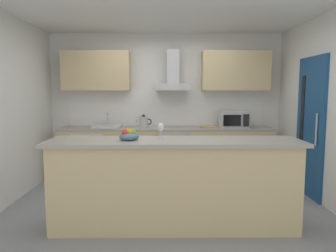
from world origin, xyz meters
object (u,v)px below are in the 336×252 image
(refrigerator, at_px, (91,154))
(range_hood, at_px, (173,78))
(sink, at_px, (107,126))
(wine_glass, at_px, (161,128))
(microwave, at_px, (233,119))
(fruit_bowl, at_px, (129,136))
(chopping_board, at_px, (209,127))
(oven, at_px, (173,152))
(kettle, at_px, (144,122))

(refrigerator, height_order, range_hood, range_hood)
(sink, relative_size, wine_glass, 2.81)
(sink, distance_m, range_hood, 1.46)
(microwave, bearing_deg, range_hood, 171.63)
(sink, height_order, wine_glass, wine_glass)
(sink, height_order, fruit_bowl, sink)
(sink, xyz_separation_m, chopping_board, (1.82, -0.03, -0.02))
(microwave, xyz_separation_m, range_hood, (-1.07, 0.16, 0.74))
(oven, xyz_separation_m, range_hood, (0.00, 0.13, 1.33))
(oven, distance_m, refrigerator, 1.48)
(microwave, height_order, kettle, microwave)
(range_hood, xyz_separation_m, fruit_bowl, (-0.54, -2.27, -0.72))
(kettle, bearing_deg, chopping_board, 0.49)
(chopping_board, bearing_deg, refrigerator, 179.44)
(refrigerator, bearing_deg, chopping_board, -0.56)
(refrigerator, bearing_deg, wine_glass, -57.72)
(sink, xyz_separation_m, fruit_bowl, (0.64, -2.15, 0.14))
(microwave, relative_size, kettle, 1.73)
(wine_glass, xyz_separation_m, fruit_bowl, (-0.35, -0.09, -0.08))
(sink, height_order, chopping_board, sink)
(sink, bearing_deg, oven, -0.54)
(range_hood, height_order, chopping_board, range_hood)
(oven, xyz_separation_m, sink, (-1.18, 0.01, 0.47))
(oven, relative_size, wine_glass, 4.50)
(refrigerator, height_order, fruit_bowl, fruit_bowl)
(oven, height_order, fruit_bowl, fruit_bowl)
(refrigerator, bearing_deg, kettle, -1.85)
(microwave, bearing_deg, kettle, -179.79)
(kettle, bearing_deg, range_hood, 17.37)
(refrigerator, xyz_separation_m, microwave, (2.55, -0.03, 0.62))
(sink, bearing_deg, refrigerator, -177.40)
(wine_glass, bearing_deg, oven, 84.72)
(microwave, height_order, chopping_board, microwave)
(microwave, height_order, sink, microwave)
(sink, relative_size, range_hood, 0.69)
(kettle, distance_m, range_hood, 0.95)
(refrigerator, bearing_deg, fruit_bowl, -66.28)
(range_hood, height_order, fruit_bowl, range_hood)
(fruit_bowl, height_order, chopping_board, fruit_bowl)
(kettle, distance_m, chopping_board, 1.17)
(chopping_board, bearing_deg, sink, 178.91)
(wine_glass, relative_size, fruit_bowl, 0.81)
(refrigerator, relative_size, sink, 1.70)
(oven, distance_m, fruit_bowl, 2.29)
(range_hood, height_order, wine_glass, range_hood)
(fruit_bowl, bearing_deg, oven, 75.83)
(chopping_board, bearing_deg, wine_glass, -112.49)
(range_hood, bearing_deg, microwave, -8.37)
(microwave, bearing_deg, chopping_board, 179.43)
(sink, bearing_deg, fruit_bowl, -73.52)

